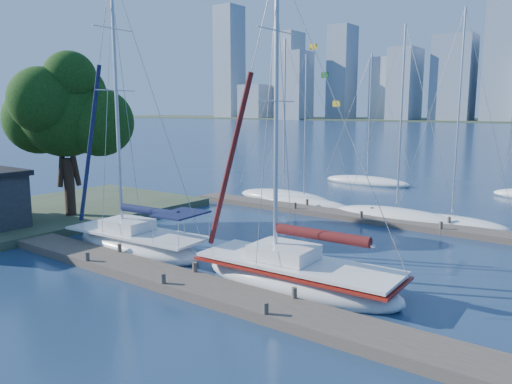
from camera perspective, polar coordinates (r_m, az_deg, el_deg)
The scene contains 12 objects.
ground at distance 21.16m, azimuth -8.69°, elevation -10.63°, with size 700.00×700.00×0.00m, color #182A4D.
near_dock at distance 21.10m, azimuth -8.70°, elevation -10.12°, with size 26.00×2.00×0.40m, color #493F35.
far_dock at distance 33.04m, azimuth 14.09°, elevation -3.15°, with size 30.00×1.80×0.36m, color #493F35.
shore at distance 36.20m, azimuth -24.45°, elevation -2.52°, with size 12.00×22.00×0.50m, color #38472D.
tree at distance 33.59m, azimuth -21.02°, elevation 8.80°, with size 7.92×7.23×10.65m.
sailboat_navy at distance 26.39m, azimuth -13.57°, elevation -4.14°, with size 8.76×3.42×14.60m.
sailboat_maroon at distance 20.64m, azimuth 4.69°, elevation -8.17°, with size 9.25×3.33×13.48m.
bg_boat_0 at distance 39.98m, azimuth 3.20°, elevation -0.57°, with size 8.56×3.34×12.90m.
bg_boat_1 at distance 37.89m, azimuth 5.50°, elevation -1.23°, with size 7.81×4.16×11.46m.
bg_boat_2 at distance 34.03m, azimuth 15.76°, elevation -2.70°, with size 8.92×5.15×12.81m.
bg_boat_3 at distance 33.41m, azimuth 21.45°, elevation -3.26°, with size 6.90×2.39×13.42m.
bg_boat_6 at distance 49.86m, azimuth 12.59°, elevation 1.20°, with size 8.81×2.67×12.79m.
Camera 1 is at (14.27, -13.86, 7.23)m, focal length 35.00 mm.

